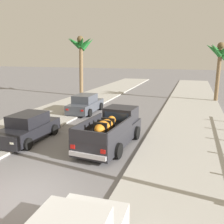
{
  "coord_description": "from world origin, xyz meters",
  "views": [
    {
      "loc": [
        5.32,
        -6.13,
        4.76
      ],
      "look_at": [
        0.53,
        8.3,
        1.2
      ],
      "focal_mm": 39.15,
      "sensor_mm": 36.0,
      "label": 1
    }
  ],
  "objects_px": {
    "car_right_near": "(28,128)",
    "palm_tree_left_mid": "(81,49)",
    "palm_tree_right_mid": "(221,54)",
    "car_left_mid": "(85,104)",
    "pickup_truck": "(112,130)"
  },
  "relations": [
    {
      "from": "car_left_mid",
      "to": "palm_tree_right_mid",
      "type": "bearing_deg",
      "value": 38.68
    },
    {
      "from": "car_right_near",
      "to": "palm_tree_left_mid",
      "type": "distance_m",
      "value": 16.57
    },
    {
      "from": "car_left_mid",
      "to": "palm_tree_right_mid",
      "type": "height_order",
      "value": "palm_tree_right_mid"
    },
    {
      "from": "palm_tree_left_mid",
      "to": "pickup_truck",
      "type": "bearing_deg",
      "value": -59.38
    },
    {
      "from": "car_right_near",
      "to": "palm_tree_left_mid",
      "type": "xyz_separation_m",
      "value": [
        -3.89,
        15.39,
        4.73
      ]
    },
    {
      "from": "pickup_truck",
      "to": "palm_tree_left_mid",
      "type": "relative_size",
      "value": 0.77
    },
    {
      "from": "palm_tree_left_mid",
      "to": "palm_tree_right_mid",
      "type": "xyz_separation_m",
      "value": [
        15.07,
        0.71,
        -0.59
      ]
    },
    {
      "from": "pickup_truck",
      "to": "palm_tree_right_mid",
      "type": "bearing_deg",
      "value": 67.23
    },
    {
      "from": "car_right_near",
      "to": "car_left_mid",
      "type": "distance_m",
      "value": 7.34
    },
    {
      "from": "car_left_mid",
      "to": "palm_tree_right_mid",
      "type": "xyz_separation_m",
      "value": [
        10.95,
        8.77,
        4.14
      ]
    },
    {
      "from": "palm_tree_right_mid",
      "to": "car_right_near",
      "type": "bearing_deg",
      "value": -124.77
    },
    {
      "from": "pickup_truck",
      "to": "palm_tree_left_mid",
      "type": "height_order",
      "value": "palm_tree_left_mid"
    },
    {
      "from": "car_right_near",
      "to": "palm_tree_left_mid",
      "type": "relative_size",
      "value": 0.62
    },
    {
      "from": "palm_tree_left_mid",
      "to": "car_left_mid",
      "type": "bearing_deg",
      "value": -62.88
    },
    {
      "from": "palm_tree_left_mid",
      "to": "palm_tree_right_mid",
      "type": "distance_m",
      "value": 15.1
    }
  ]
}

